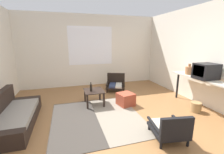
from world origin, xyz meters
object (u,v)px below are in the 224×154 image
at_px(armchair_by_window, 116,83).
at_px(armchair_striped_foreground, 170,129).
at_px(coffee_table, 94,93).
at_px(crt_television, 206,71).
at_px(glass_bottle, 91,88).
at_px(ottoman_orange, 126,99).
at_px(wicker_basket, 196,107).
at_px(console_shelf, 203,82).
at_px(clay_vase, 189,70).
at_px(couch, 12,116).

height_order(armchair_by_window, armchair_striped_foreground, armchair_by_window).
distance_m(coffee_table, armchair_striped_foreground, 2.21).
xyz_separation_m(crt_television, glass_bottle, (-2.65, 1.10, -0.51)).
bearing_deg(ottoman_orange, glass_bottle, 163.88).
xyz_separation_m(coffee_table, crt_television, (2.57, -1.15, 0.69)).
bearing_deg(crt_television, ottoman_orange, 154.25).
relative_size(ottoman_orange, wicker_basket, 1.58).
distance_m(ottoman_orange, glass_bottle, 1.00).
distance_m(console_shelf, clay_vase, 0.52).
xyz_separation_m(armchair_striped_foreground, wicker_basket, (1.37, 0.79, -0.11)).
height_order(crt_television, glass_bottle, crt_television).
xyz_separation_m(armchair_by_window, crt_television, (1.59, -2.18, 0.77)).
xyz_separation_m(coffee_table, glass_bottle, (-0.08, -0.04, 0.18)).
distance_m(couch, crt_television, 4.52).
bearing_deg(armchair_by_window, console_shelf, -53.10).
bearing_deg(clay_vase, ottoman_orange, 170.13).
bearing_deg(armchair_by_window, coffee_table, -133.23).
relative_size(coffee_table, console_shelf, 0.32).
height_order(couch, console_shelf, console_shelf).
xyz_separation_m(couch, wicker_basket, (4.20, -0.59, -0.08)).
bearing_deg(wicker_basket, glass_bottle, 154.93).
relative_size(armchair_striped_foreground, console_shelf, 0.39).
distance_m(couch, ottoman_orange, 2.68).
bearing_deg(glass_bottle, couch, -162.55).
height_order(ottoman_orange, clay_vase, clay_vase).
xyz_separation_m(ottoman_orange, glass_bottle, (-0.91, 0.26, 0.34)).
distance_m(armchair_striped_foreground, console_shelf, 1.88).
bearing_deg(crt_television, couch, 172.88).
bearing_deg(glass_bottle, clay_vase, -12.04).
bearing_deg(clay_vase, glass_bottle, 167.96).
distance_m(coffee_table, console_shelf, 2.82).
bearing_deg(couch, armchair_striped_foreground, -25.89).
height_order(clay_vase, wicker_basket, clay_vase).
bearing_deg(armchair_by_window, couch, -149.92).
relative_size(console_shelf, clay_vase, 6.25).
relative_size(armchair_striped_foreground, glass_bottle, 2.92).
relative_size(couch, crt_television, 3.72).
relative_size(ottoman_orange, console_shelf, 0.22).
bearing_deg(armchair_striped_foreground, console_shelf, 29.15).
bearing_deg(coffee_table, wicker_basket, -26.68).
bearing_deg(couch, ottoman_orange, 6.23).
bearing_deg(console_shelf, coffee_table, 157.05).
height_order(crt_television, wicker_basket, crt_television).
height_order(coffee_table, glass_bottle, glass_bottle).
height_order(coffee_table, ottoman_orange, coffee_table).
xyz_separation_m(console_shelf, clay_vase, (-0.00, 0.48, 0.21)).
distance_m(crt_television, clay_vase, 0.54).
relative_size(coffee_table, armchair_by_window, 0.72).
xyz_separation_m(couch, clay_vase, (4.42, -0.01, 0.74)).
relative_size(couch, ottoman_orange, 4.48).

